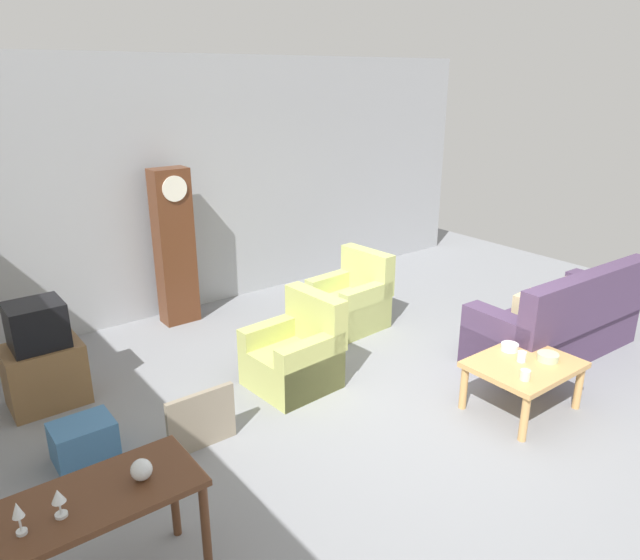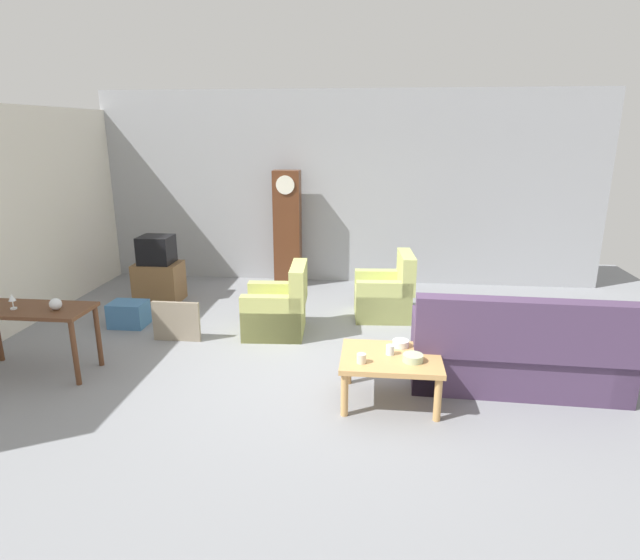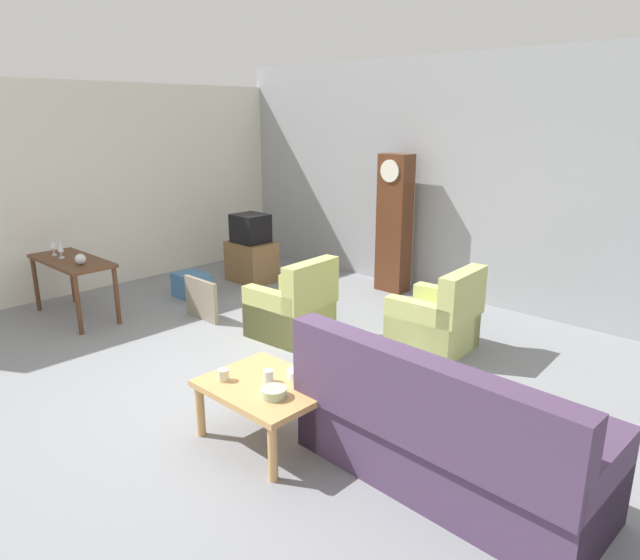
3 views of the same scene
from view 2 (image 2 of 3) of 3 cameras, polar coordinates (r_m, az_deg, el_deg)
The scene contains 19 objects.
ground_plane at distance 5.96m, azimuth 0.76°, elevation -9.52°, with size 10.40×10.40×0.00m, color gray.
garage_door_wall at distance 9.02m, azimuth 2.98°, elevation 9.87°, with size 8.40×0.16×3.20m, color #9EA0A5.
couch_floral at distance 5.78m, azimuth 20.54°, elevation -7.61°, with size 2.13×0.95×1.04m.
armchair_olive_near at distance 6.84m, azimuth -4.57°, elevation -3.34°, with size 0.84×0.81×0.92m.
armchair_olive_far at distance 7.48m, azimuth 7.15°, elevation -1.70°, with size 0.84×0.82×0.92m.
coffee_table_wood at distance 5.17m, azimuth 7.69°, elevation -8.85°, with size 0.96×0.76×0.48m.
console_table_dark at distance 6.42m, azimuth -28.95°, elevation -3.55°, with size 1.30×0.56×0.75m.
grandfather_clock at distance 8.82m, azimuth -3.55°, elevation 5.58°, with size 0.44×0.30×1.93m.
tv_stand_cabinet at distance 8.47m, azimuth -17.06°, elevation -0.20°, with size 0.68×0.52×0.60m, color brown.
tv_crt at distance 8.35m, azimuth -17.34°, elevation 3.16°, with size 0.48×0.44×0.42m, color black.
framed_picture_leaning at distance 6.83m, azimuth -15.33°, elevation -4.36°, with size 0.60×0.05×0.51m, color gray.
storage_box_blue at distance 7.56m, azimuth -20.06°, elevation -3.49°, with size 0.47×0.36×0.34m, color teal.
glass_dome_cloche at distance 6.16m, azimuth -26.78°, elevation -2.34°, with size 0.13×0.13×0.13m, color silver.
cup_white_porcelain at distance 5.26m, azimuth 11.46°, elevation -7.24°, with size 0.09×0.09×0.09m, color white.
cup_blue_rimmed at distance 5.15m, azimuth 7.63°, elevation -7.52°, with size 0.08×0.08×0.10m, color silver.
cup_cream_tall at distance 4.95m, azimuth 4.51°, elevation -8.48°, with size 0.09×0.09×0.09m, color beige.
bowl_white_stacked at distance 5.35m, azimuth 8.75°, elevation -6.82°, with size 0.16×0.16×0.07m, color white.
bowl_shallow_green at distance 5.04m, azimuth 10.06°, elevation -8.33°, with size 0.19×0.19×0.07m, color #B2C69E.
wine_glass_short at distance 6.38m, azimuth -30.44°, elevation -1.80°, with size 0.07×0.07×0.17m.
Camera 2 is at (0.50, -5.35, 2.58)m, focal length 29.48 mm.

